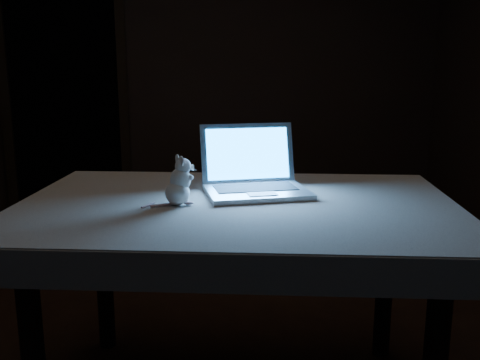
{
  "coord_description": "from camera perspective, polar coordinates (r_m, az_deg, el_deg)",
  "views": [
    {
      "loc": [
        -0.23,
        -2.3,
        1.37
      ],
      "look_at": [
        0.05,
        -0.23,
        0.92
      ],
      "focal_mm": 40.0,
      "sensor_mm": 36.0,
      "label": 1
    }
  ],
  "objects": [
    {
      "name": "laptop",
      "position": [
        2.16,
        1.88,
        2.01
      ],
      "size": [
        0.44,
        0.39,
        0.28
      ],
      "primitive_type": null,
      "rotation": [
        0.0,
        0.0,
        0.08
      ],
      "color": "#B1B2B5",
      "rests_on": "tablecloth"
    },
    {
      "name": "doorway",
      "position": [
        4.88,
        -18.1,
        8.04
      ],
      "size": [
        1.06,
        0.36,
        2.13
      ],
      "primitive_type": null,
      "color": "black",
      "rests_on": "back_wall"
    },
    {
      "name": "plush_mouse",
      "position": [
        2.03,
        -6.73,
        -0.07
      ],
      "size": [
        0.14,
        0.14,
        0.19
      ],
      "primitive_type": null,
      "rotation": [
        0.0,
        0.0,
        -0.04
      ],
      "color": "white",
      "rests_on": "tablecloth"
    },
    {
      "name": "tablecloth",
      "position": [
        2.14,
        -2.88,
        -3.61
      ],
      "size": [
        1.78,
        1.27,
        0.12
      ],
      "primitive_type": null,
      "rotation": [
        0.0,
        0.0,
        -0.08
      ],
      "color": "beige",
      "rests_on": "table"
    },
    {
      "name": "floor",
      "position": [
        2.69,
        -1.74,
        -18.52
      ],
      "size": [
        5.0,
        5.0,
        0.0
      ],
      "primitive_type": "plane",
      "color": "black",
      "rests_on": "ground"
    },
    {
      "name": "back_wall",
      "position": [
        4.8,
        -5.02,
        11.33
      ],
      "size": [
        4.5,
        0.04,
        2.6
      ],
      "primitive_type": "cube",
      "color": "black",
      "rests_on": "ground"
    },
    {
      "name": "table",
      "position": [
        2.22,
        -0.32,
        -13.17
      ],
      "size": [
        1.73,
        1.29,
        0.84
      ],
      "primitive_type": null,
      "rotation": [
        0.0,
        0.0,
        -0.19
      ],
      "color": "black",
      "rests_on": "floor"
    }
  ]
}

